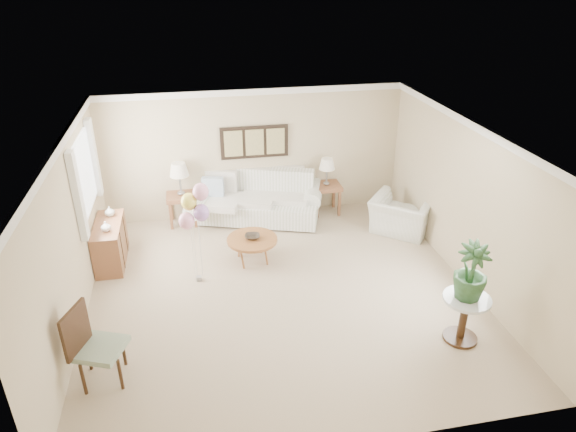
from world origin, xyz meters
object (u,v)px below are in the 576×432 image
(armchair, at_px, (401,215))
(accent_chair, at_px, (93,344))
(coffee_table, at_px, (252,240))
(sofa, at_px, (257,201))
(balloon_cluster, at_px, (194,207))

(armchair, distance_m, accent_chair, 6.07)
(coffee_table, xyz_separation_m, armchair, (2.97, 0.53, -0.06))
(sofa, bearing_deg, armchair, -22.98)
(accent_chair, bearing_deg, balloon_cluster, 56.67)
(accent_chair, xyz_separation_m, balloon_cluster, (1.35, 2.06, 0.75))
(sofa, relative_size, coffee_table, 3.37)
(accent_chair, relative_size, balloon_cluster, 0.65)
(sofa, distance_m, accent_chair, 4.90)
(sofa, relative_size, armchair, 2.74)
(accent_chair, bearing_deg, sofa, 57.76)
(sofa, height_order, armchair, sofa)
(armchair, height_order, accent_chair, accent_chair)
(sofa, bearing_deg, balloon_cluster, -121.14)
(accent_chair, bearing_deg, coffee_table, 47.44)
(coffee_table, relative_size, armchair, 0.81)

